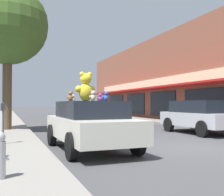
% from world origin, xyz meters
% --- Properties ---
extents(ground_plane, '(260.00, 260.00, 0.00)m').
position_xyz_m(ground_plane, '(0.00, 0.00, 0.00)').
color(ground_plane, '#424244').
extents(sidewalk_near, '(2.40, 90.00, 0.15)m').
position_xyz_m(sidewalk_near, '(-5.53, 0.00, 0.07)').
color(sidewalk_near, gray).
rests_on(sidewalk_near, ground_plane).
extents(storefront_row, '(12.44, 36.22, 7.31)m').
position_xyz_m(storefront_row, '(12.08, 12.83, 3.65)').
color(storefront_row, brown).
rests_on(storefront_row, ground_plane).
extents(plush_art_car, '(2.11, 4.46, 1.48)m').
position_xyz_m(plush_art_car, '(-3.04, 0.77, 0.80)').
color(plush_art_car, beige).
rests_on(plush_art_car, ground_plane).
extents(teddy_bear_giant, '(0.70, 0.46, 0.93)m').
position_xyz_m(teddy_bear_giant, '(-3.09, 1.13, 1.93)').
color(teddy_bear_giant, yellow).
rests_on(teddy_bear_giant, plush_art_car).
extents(teddy_bear_cream, '(0.25, 0.17, 0.32)m').
position_xyz_m(teddy_bear_cream, '(-3.01, 0.58, 1.64)').
color(teddy_bear_cream, beige).
rests_on(teddy_bear_cream, plush_art_car).
extents(teddy_bear_white, '(0.16, 0.15, 0.23)m').
position_xyz_m(teddy_bear_white, '(-3.32, 1.87, 1.59)').
color(teddy_bear_white, white).
rests_on(teddy_bear_white, plush_art_car).
extents(teddy_bear_purple, '(0.18, 0.17, 0.26)m').
position_xyz_m(teddy_bear_purple, '(-2.63, 1.03, 1.61)').
color(teddy_bear_purple, purple).
rests_on(teddy_bear_purple, plush_art_car).
extents(teddy_bear_blue, '(0.21, 0.13, 0.28)m').
position_xyz_m(teddy_bear_blue, '(-2.83, -0.05, 1.62)').
color(teddy_bear_blue, blue).
rests_on(teddy_bear_blue, plush_art_car).
extents(teddy_bear_brown, '(0.24, 0.17, 0.32)m').
position_xyz_m(teddy_bear_brown, '(-3.60, 1.02, 1.64)').
color(teddy_bear_brown, olive).
rests_on(teddy_bear_brown, plush_art_car).
extents(parked_car_far_center, '(2.06, 4.20, 1.55)m').
position_xyz_m(parked_car_far_center, '(3.18, 3.49, 0.85)').
color(parked_car_far_center, '#B7B7BC').
rests_on(parked_car_far_center, ground_plane).
extents(street_tree, '(3.97, 3.97, 7.18)m').
position_xyz_m(street_tree, '(-5.40, 7.29, 5.30)').
color(street_tree, brown).
rests_on(street_tree, sidewalk_near).
extents(parking_meter, '(0.14, 0.10, 1.27)m').
position_xyz_m(parking_meter, '(-5.53, 1.98, 0.96)').
color(parking_meter, '#4C4C51').
rests_on(parking_meter, sidewalk_near).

